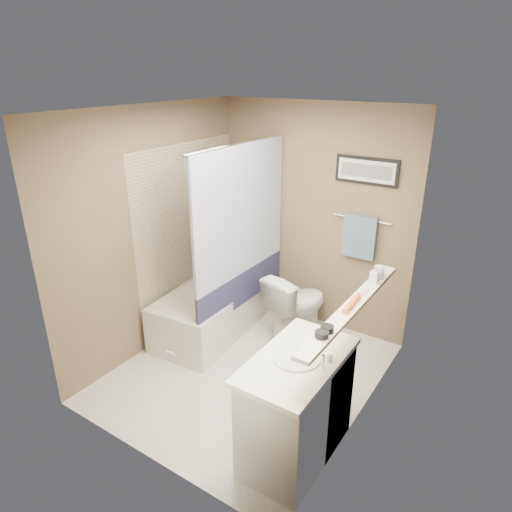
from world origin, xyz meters
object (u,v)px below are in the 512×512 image
Objects in this scene: soap_bottle at (375,274)px; candle_bowl_near at (322,334)px; bathtub at (215,308)px; toilet at (297,304)px; hair_brush_back at (354,301)px; hair_brush_front at (350,305)px; vanity at (297,410)px; glass_jar at (379,272)px; candle_bowl_far at (327,329)px.

candle_bowl_near is at bearing -90.00° from soap_bottle.
bathtub is 2.29m from candle_bowl_near.
candle_bowl_near is (1.79, -1.13, 0.89)m from bathtub.
hair_brush_back is at bearing 149.43° from toilet.
hair_brush_front is at bearing 90.00° from candle_bowl_near.
toilet is at bearing 118.51° from vanity.
hair_brush_front is at bearing -90.00° from glass_jar.
bathtub is at bearing 39.82° from toilet.
hair_brush_front is 0.50m from soap_bottle.
hair_brush_front reaches higher than candle_bowl_near.
bathtub is at bearing 177.52° from glass_jar.
hair_brush_front is (0.19, 0.39, 0.74)m from vanity.
vanity is 0.86m from hair_brush_front.
soap_bottle is (0.00, 0.95, 0.05)m from candle_bowl_near.
bathtub is 16.67× the size of candle_bowl_far.
candle_bowl_near is (0.97, -1.51, 0.77)m from toilet.
candle_bowl_near is at bearing -90.00° from hair_brush_front.
toilet is 1.58m from hair_brush_back.
hair_brush_front and hair_brush_back have the same top height.
hair_brush_front reaches higher than toilet.
bathtub is 2.02m from soap_bottle.
bathtub is 6.82× the size of hair_brush_front.
hair_brush_front is at bearing -25.85° from bathtub.
vanity is at bearing -38.84° from bathtub.
vanity is 10.00× the size of candle_bowl_far.
candle_bowl_near is 0.95m from soap_bottle.
hair_brush_front is (0.00, 0.37, 0.00)m from candle_bowl_far.
soap_bottle reaches higher than toilet.
soap_bottle is (0.00, 0.49, 0.05)m from hair_brush_front.
bathtub is 1.93m from vanity.
toilet is 8.11× the size of candle_bowl_near.
soap_bottle is at bearing 90.00° from candle_bowl_far.
toilet is at bearing 154.84° from glass_jar.
toilet is 1.89m from candle_bowl_far.
soap_bottle is (0.00, -0.10, 0.02)m from glass_jar.
hair_brush_front is at bearing 147.46° from toilet.
candle_bowl_near is at bearing -90.00° from candle_bowl_far.
toilet reaches higher than bathtub.
glass_jar is at bearing 90.00° from candle_bowl_near.
bathtub is 1.67× the size of vanity.
vanity is 9.00× the size of glass_jar.
glass_jar is (0.00, 0.60, 0.03)m from hair_brush_front.
glass_jar reaches higher than vanity.
glass_jar is 0.11m from soap_bottle.
hair_brush_back reaches higher than candle_bowl_far.
hair_brush_front is 0.60m from glass_jar.
bathtub is at bearing 174.23° from soap_bottle.
candle_bowl_near is at bearing -90.00° from glass_jar.
soap_bottle is at bearing -10.95° from bathtub.
toilet is at bearing 134.72° from hair_brush_back.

